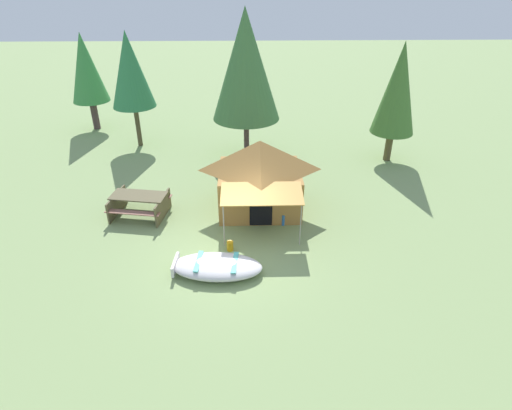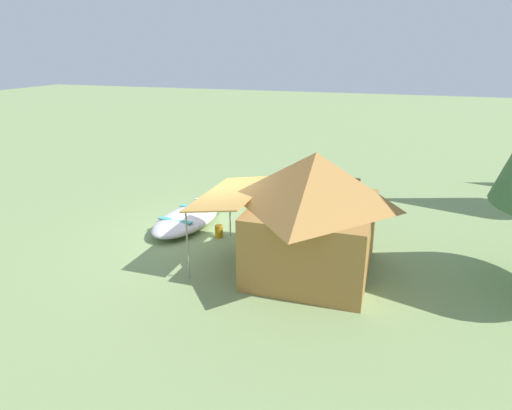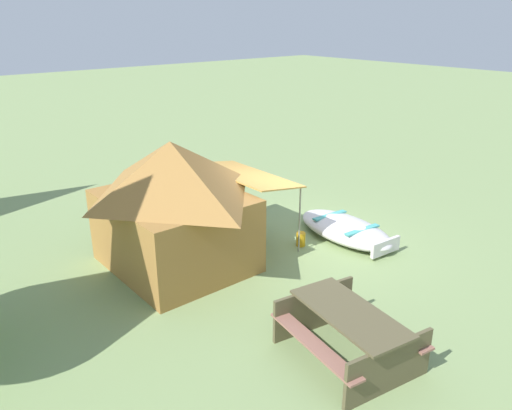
% 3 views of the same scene
% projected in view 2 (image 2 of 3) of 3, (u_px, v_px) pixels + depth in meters
% --- Properties ---
extents(ground_plane, '(80.00, 80.00, 0.00)m').
position_uv_depth(ground_plane, '(214.00, 238.00, 11.31)').
color(ground_plane, '#829B5F').
extents(beached_rowboat, '(2.71, 1.49, 0.42)m').
position_uv_depth(beached_rowboat, '(187.00, 219.00, 11.93)').
color(beached_rowboat, silver).
rests_on(beached_rowboat, ground_plane).
extents(canvas_cabin_tent, '(3.06, 3.76, 2.61)m').
position_uv_depth(canvas_cabin_tent, '(313.00, 211.00, 9.24)').
color(canvas_cabin_tent, '#A57337').
rests_on(canvas_cabin_tent, ground_plane).
extents(picnic_table, '(2.12, 1.82, 0.80)m').
position_uv_depth(picnic_table, '(327.00, 190.00, 13.42)').
color(picnic_table, brown).
rests_on(picnic_table, ground_plane).
extents(cooler_box, '(0.64, 0.60, 0.39)m').
position_uv_depth(cooler_box, '(257.00, 273.00, 9.12)').
color(cooler_box, '#2D6AB9').
rests_on(cooler_box, ground_plane).
extents(fuel_can, '(0.24, 0.24, 0.31)m').
position_uv_depth(fuel_can, '(219.00, 231.00, 11.30)').
color(fuel_can, gold).
rests_on(fuel_can, ground_plane).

